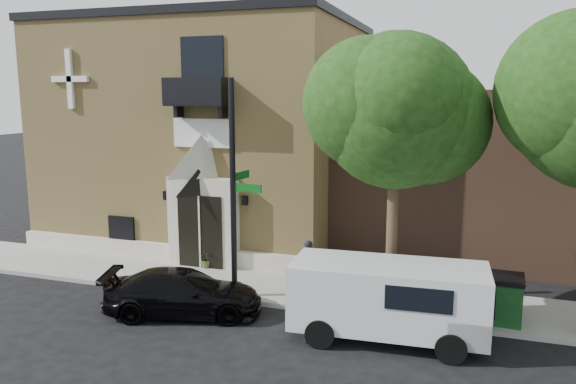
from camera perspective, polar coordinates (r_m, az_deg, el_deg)
name	(u,v)px	position (r m, az deg, el deg)	size (l,w,h in m)	color
ground	(194,298)	(18.01, -9.56, -10.56)	(120.00, 120.00, 0.00)	black
sidewalk	(242,284)	(18.85, -4.68, -9.26)	(42.00, 3.00, 0.15)	gray
church	(215,130)	(25.37, -7.44, 6.23)	(12.20, 11.01, 9.30)	tan
street_tree_left	(397,109)	(15.32, 10.98, 8.25)	(4.97, 4.38, 7.77)	#38281C
black_sedan	(183,293)	(16.59, -10.60, -10.04)	(1.82, 4.48, 1.30)	black
cargo_van	(395,299)	(14.80, 10.85, -10.59)	(5.06, 2.33, 2.01)	silver
street_sign	(234,190)	(16.73, -5.52, 0.24)	(1.04, 1.09, 6.58)	black
fire_hydrant	(360,296)	(16.58, 7.37, -10.42)	(0.43, 0.34, 0.76)	#AF0B0D
dumpster	(485,296)	(16.58, 19.39, -9.93)	(2.00, 1.19, 1.27)	#103B17
planter	(207,259)	(20.30, -8.24, -6.73)	(0.58, 0.50, 0.64)	#465725
pedestrian_near	(308,266)	(17.67, 2.05, -7.49)	(0.60, 0.39, 1.65)	black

